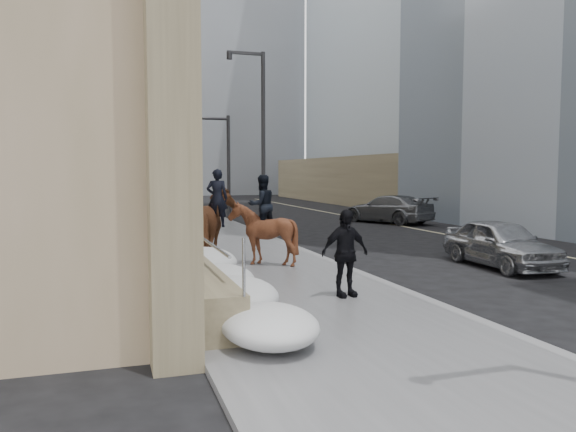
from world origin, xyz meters
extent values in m
plane|color=black|center=(0.00, 0.00, 0.00)|extent=(140.00, 140.00, 0.00)
cube|color=#58585A|center=(0.00, 10.00, 0.06)|extent=(5.00, 80.00, 0.12)
cube|color=slate|center=(2.62, 10.00, 0.06)|extent=(0.24, 80.00, 0.12)
cube|color=#BFB78C|center=(10.50, 10.00, 0.01)|extent=(0.15, 70.00, 0.01)
cube|color=#968362|center=(-5.30, 20.00, 9.00)|extent=(5.00, 44.00, 18.00)
cube|color=#6E6147|center=(-2.25, 20.00, 0.45)|extent=(1.10, 44.00, 0.90)
cylinder|color=silver|center=(-1.80, 20.00, 1.35)|extent=(0.06, 42.00, 0.06)
cube|color=#6E6147|center=(-2.85, 10.00, 8.10)|extent=(0.70, 1.20, 16.20)
cube|color=black|center=(-2.70, 13.00, 4.00)|extent=(0.20, 2.20, 4.50)
cube|color=#6E6147|center=(15.50, 10.00, 2.00)|extent=(2.00, 80.00, 4.00)
cube|color=slate|center=(4.00, 60.00, 14.00)|extent=(30.00, 12.00, 28.00)
cube|color=gray|center=(-6.00, 72.00, 10.00)|extent=(24.00, 12.00, 20.00)
cylinder|color=#2D2D30|center=(2.90, 14.00, 4.00)|extent=(0.18, 0.18, 8.00)
cube|color=#2D2D30|center=(2.10, 14.00, 7.90)|extent=(1.60, 0.15, 0.12)
cylinder|color=#2D2D30|center=(1.40, 14.00, 7.75)|extent=(0.24, 0.24, 0.30)
cylinder|color=#2D2D30|center=(2.90, 34.00, 4.00)|extent=(0.18, 0.18, 8.00)
cube|color=#2D2D30|center=(2.10, 34.00, 7.90)|extent=(1.60, 0.15, 0.12)
cylinder|color=#2D2D30|center=(1.40, 34.00, 7.75)|extent=(0.24, 0.24, 0.30)
cylinder|color=#2D2D30|center=(3.00, 22.00, 3.00)|extent=(0.20, 0.20, 6.00)
cylinder|color=#2D2D30|center=(1.00, 22.00, 5.80)|extent=(4.00, 0.16, 0.16)
imported|color=black|center=(-0.50, 22.00, 5.30)|extent=(0.18, 0.22, 1.10)
ellipsoid|color=silver|center=(-1.45, 0.00, 0.46)|extent=(1.50, 2.10, 0.68)
ellipsoid|color=silver|center=(-1.40, 4.00, 0.48)|extent=(1.60, 2.20, 0.72)
ellipsoid|color=silver|center=(-1.50, 8.00, 0.44)|extent=(1.40, 2.00, 0.64)
ellipsoid|color=silver|center=(-1.35, 12.00, 0.50)|extent=(1.70, 2.30, 0.76)
ellipsoid|color=silver|center=(-1.45, 16.00, 0.45)|extent=(1.50, 2.10, 0.66)
imported|color=#512C18|center=(-0.71, 6.17, 1.20)|extent=(1.76, 2.77, 2.16)
imported|color=black|center=(-0.71, 6.32, 2.00)|extent=(0.71, 0.56, 1.72)
imported|color=#4C2615|center=(0.46, 5.19, 1.02)|extent=(1.83, 1.96, 1.81)
imported|color=black|center=(0.46, 5.34, 1.83)|extent=(0.98, 0.84, 1.72)
imported|color=black|center=(1.05, 0.73, 1.06)|extent=(1.14, 0.58, 1.87)
imported|color=#96989D|center=(7.13, 3.36, 0.70)|extent=(1.86, 4.20, 1.41)
imported|color=#595C61|center=(10.70, 17.00, 0.75)|extent=(4.04, 5.60, 1.51)
camera|label=1|loc=(-3.72, -10.15, 2.79)|focal=35.00mm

